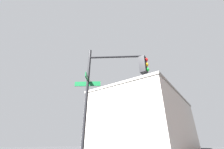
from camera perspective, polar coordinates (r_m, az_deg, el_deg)
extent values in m
cylinder|color=black|center=(5.70, -10.72, -13.20)|extent=(0.12, 0.12, 5.45)
cylinder|color=black|center=(6.48, 1.55, 7.19)|extent=(2.06, 1.41, 0.09)
cube|color=black|center=(6.34, 12.59, 3.90)|extent=(0.28, 0.28, 0.80)
sphere|color=red|center=(6.50, 13.69, 5.82)|extent=(0.18, 0.18, 0.18)
sphere|color=orange|center=(6.37, 13.93, 3.91)|extent=(0.18, 0.18, 0.18)
sphere|color=green|center=(6.25, 14.17, 1.92)|extent=(0.18, 0.18, 0.18)
cube|color=#0F5128|center=(6.00, -9.94, -3.80)|extent=(0.94, 0.64, 0.20)
cube|color=#0F5128|center=(6.09, -9.78, -1.88)|extent=(0.59, 0.86, 0.20)
cube|color=#BCB7AD|center=(33.71, 14.82, -18.97)|extent=(14.88, 25.36, 10.33)
cube|color=gray|center=(34.70, 13.81, -10.18)|extent=(15.18, 25.66, 0.40)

